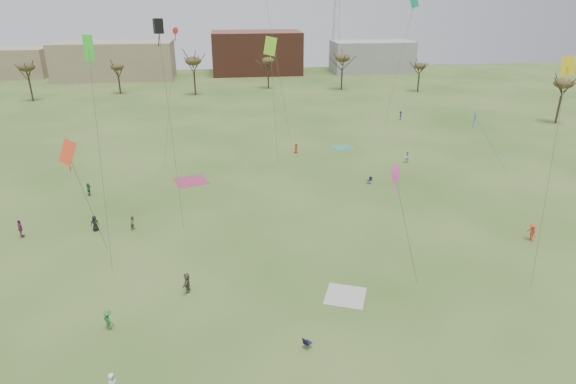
{
  "coord_description": "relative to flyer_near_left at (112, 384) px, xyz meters",
  "views": [
    {
      "loc": [
        -5.59,
        -29.6,
        22.87
      ],
      "look_at": [
        0.0,
        12.0,
        5.5
      ],
      "focal_mm": 30.32,
      "sensor_mm": 36.0,
      "label": 1
    }
  ],
  "objects": [
    {
      "name": "blanket_plum",
      "position": [
        2.88,
        36.07,
        -0.75
      ],
      "size": [
        4.93,
        4.93,
        0.03
      ],
      "primitive_type": "cube",
      "rotation": [
        0.0,
        0.0,
        1.91
      ],
      "color": "#9F3154",
      "rests_on": "ground"
    },
    {
      "name": "flyer_far_c",
      "position": [
        41.21,
        64.04,
        0.08
      ],
      "size": [
        0.86,
        1.2,
        1.67
      ],
      "primitive_type": "imported",
      "rotation": [
        0.0,
        0.0,
        4.47
      ],
      "color": "navy",
      "rests_on": "ground"
    },
    {
      "name": "camp_chair_right",
      "position": [
        25.67,
        32.15,
        -0.5
      ],
      "size": [
        0.72,
        0.7,
        0.87
      ],
      "rotation": [
        0.0,
        0.0,
        5.2
      ],
      "color": "#17153A",
      "rests_on": "ground"
    },
    {
      "name": "tree_line",
      "position": [
        10.31,
        84.64,
        6.33
      ],
      "size": [
        117.44,
        49.32,
        8.91
      ],
      "color": "#3A2B1E",
      "rests_on": "ground"
    },
    {
      "name": "radio_tower",
      "position": [
        43.15,
        130.51,
        18.45
      ],
      "size": [
        1.51,
        1.72,
        41.0
      ],
      "color": "#9EA3A8",
      "rests_on": "ground"
    },
    {
      "name": "spectator_fore_b",
      "position": [
        -2.29,
        22.8,
        0.01
      ],
      "size": [
        0.81,
        0.9,
        1.52
      ],
      "primitive_type": "imported",
      "rotation": [
        0.0,
        0.0,
        1.19
      ],
      "color": "olive",
      "rests_on": "ground"
    },
    {
      "name": "building_grey",
      "position": [
        53.15,
        123.51,
        3.74
      ],
      "size": [
        24.0,
        12.0,
        9.0
      ],
      "primitive_type": "cube",
      "color": "gray",
      "rests_on": "ground"
    },
    {
      "name": "kites_aloft",
      "position": [
        11.86,
        36.92,
        18.41
      ],
      "size": [
        49.68,
        49.9,
        24.21
      ],
      "color": "#F34CAA",
      "rests_on": "ground"
    },
    {
      "name": "blanket_olive",
      "position": [
        25.87,
        47.87,
        -0.75
      ],
      "size": [
        3.82,
        3.82,
        0.03
      ],
      "primitive_type": "cube",
      "rotation": [
        0.0,
        0.0,
        1.86
      ],
      "color": "#349167",
      "rests_on": "ground"
    },
    {
      "name": "building_tan",
      "position": [
        -21.85,
        120.51,
        4.24
      ],
      "size": [
        32.0,
        14.0,
        10.0
      ],
      "primitive_type": "cube",
      "color": "#937F60",
      "rests_on": "ground"
    },
    {
      "name": "spectator_mid_d",
      "position": [
        -13.16,
        22.48,
        0.2
      ],
      "size": [
        0.81,
        1.21,
        1.91
      ],
      "primitive_type": "imported",
      "rotation": [
        0.0,
        0.0,
        1.91
      ],
      "color": "#843766",
      "rests_on": "ground"
    },
    {
      "name": "camp_chair_center",
      "position": [
        12.47,
        2.48,
        -0.5
      ],
      "size": [
        0.74,
        0.73,
        0.87
      ],
      "rotation": [
        0.0,
        0.0,
        2.27
      ],
      "color": "#151233",
      "rests_on": "ground"
    },
    {
      "name": "flyer_mid_b",
      "position": [
        37.11,
        15.09,
        0.15
      ],
      "size": [
        0.84,
        1.26,
        1.82
      ],
      "primitive_type": "imported",
      "rotation": [
        0.0,
        0.0,
        4.86
      ],
      "color": "red",
      "rests_on": "ground"
    },
    {
      "name": "spectator_fore_c",
      "position": [
        3.88,
        10.55,
        0.1
      ],
      "size": [
        0.69,
        1.64,
        1.72
      ],
      "primitive_type": "imported",
      "rotation": [
        0.0,
        0.0,
        4.6
      ],
      "color": "brown",
      "rests_on": "ground"
    },
    {
      "name": "flyer_far_a",
      "position": [
        -9.09,
        32.99,
        0.02
      ],
      "size": [
        0.69,
        1.49,
        1.54
      ],
      "primitive_type": "imported",
      "rotation": [
        0.0,
        0.0,
        1.74
      ],
      "color": "#246E2F",
      "rests_on": "ground"
    },
    {
      "name": "blanket_cream",
      "position": [
        16.6,
        8.18,
        -0.75
      ],
      "size": [
        4.09,
        4.09,
        0.03
      ],
      "primitive_type": "cube",
      "rotation": [
        0.0,
        0.0,
        2.75
      ],
      "color": "beige",
      "rests_on": "ground"
    },
    {
      "name": "ground",
      "position": [
        13.15,
        5.51,
        -0.76
      ],
      "size": [
        260.0,
        260.0,
        0.0
      ],
      "primitive_type": "plane",
      "color": "#30531A",
      "rests_on": "ground"
    },
    {
      "name": "spectator_mid_e",
      "position": [
        33.39,
        39.32,
        0.15
      ],
      "size": [
        1.09,
        1.01,
        1.81
      ],
      "primitive_type": "imported",
      "rotation": [
        0.0,
        0.0,
        5.82
      ],
      "color": "silver",
      "rests_on": "ground"
    },
    {
      "name": "building_brick",
      "position": [
        18.15,
        125.51,
        5.24
      ],
      "size": [
        26.0,
        16.0,
        12.0
      ],
      "primitive_type": "cube",
      "color": "brown",
      "rests_on": "ground"
    },
    {
      "name": "flyer_mid_a",
      "position": [
        -6.13,
        22.99,
        0.08
      ],
      "size": [
        0.86,
        0.6,
        1.67
      ],
      "primitive_type": "imported",
      "rotation": [
        0.0,
        0.0,
        0.08
      ],
      "color": "black",
      "rests_on": "ground"
    },
    {
      "name": "flyer_near_left",
      "position": [
        0.0,
        0.0,
        0.0
      ],
      "size": [
        0.76,
        0.87,
        1.51
      ],
      "primitive_type": "imported",
      "rotation": [
        0.0,
        0.0,
        1.11
      ],
      "color": "silver",
      "rests_on": "ground"
    },
    {
      "name": "building_tan_west",
      "position": [
        -51.85,
        127.51,
        3.24
      ],
      "size": [
        20.0,
        12.0,
        8.0
      ],
      "primitive_type": "cube",
      "color": "#937F60",
      "rests_on": "ground"
    },
    {
      "name": "flyer_near_center",
      "position": [
        -1.52,
        6.44,
        0.04
      ],
      "size": [
        1.15,
        1.12,
        1.58
      ],
      "primitive_type": "imported",
      "rotation": [
        0.0,
        0.0,
        2.4
      ],
      "color": "#287A31",
      "rests_on": "ground"
    },
    {
      "name": "flyer_far_b",
      "position": [
        18.23,
        46.03,
        0.0
      ],
      "size": [
        0.88,
        0.85,
        1.52
      ],
      "primitive_type": "imported",
      "rotation": [
        0.0,
        0.0,
        0.7
      ],
      "color": "#B8461F",
      "rests_on": "ground"
    }
  ]
}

